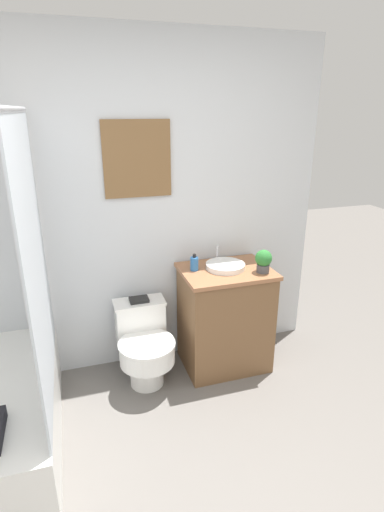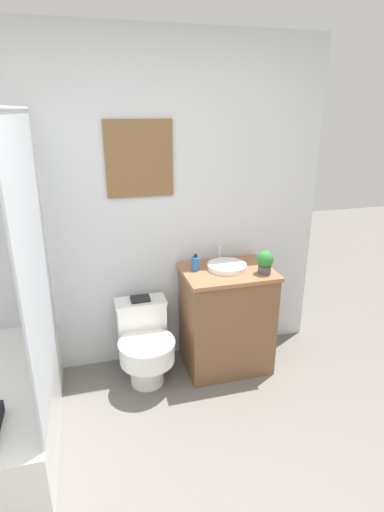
% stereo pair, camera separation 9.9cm
% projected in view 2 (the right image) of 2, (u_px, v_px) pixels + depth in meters
% --- Properties ---
extents(wall_back, '(3.25, 0.07, 2.50)m').
position_uv_depth(wall_back, '(116.00, 212.00, 2.94)').
color(wall_back, silver).
rests_on(wall_back, ground_plane).
extents(shower_area, '(0.63, 1.34, 1.98)m').
position_uv_depth(shower_area, '(6.00, 402.00, 2.45)').
color(shower_area, white).
rests_on(shower_area, ground_plane).
extents(toilet, '(0.42, 0.56, 0.60)m').
position_uv_depth(toilet, '(145.00, 343.00, 3.01)').
color(toilet, white).
rests_on(toilet, ground_plane).
extents(vanity, '(0.68, 0.52, 0.83)m').
position_uv_depth(vanity, '(226.00, 318.00, 3.15)').
color(vanity, brown).
rests_on(vanity, ground_plane).
extents(sink, '(0.30, 0.33, 0.13)m').
position_uv_depth(sink, '(227.00, 266.00, 3.02)').
color(sink, white).
rests_on(sink, vanity).
extents(soap_bottle, '(0.06, 0.06, 0.13)m').
position_uv_depth(soap_bottle, '(196.00, 264.00, 2.98)').
color(soap_bottle, '#2D6BB2').
rests_on(soap_bottle, vanity).
extents(potted_plant, '(0.12, 0.12, 0.17)m').
position_uv_depth(potted_plant, '(265.00, 261.00, 2.91)').
color(potted_plant, '#4C4C51').
rests_on(potted_plant, vanity).
extents(book_on_tank, '(0.14, 0.10, 0.02)m').
position_uv_depth(book_on_tank, '(140.00, 299.00, 3.04)').
color(book_on_tank, black).
rests_on(book_on_tank, toilet).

